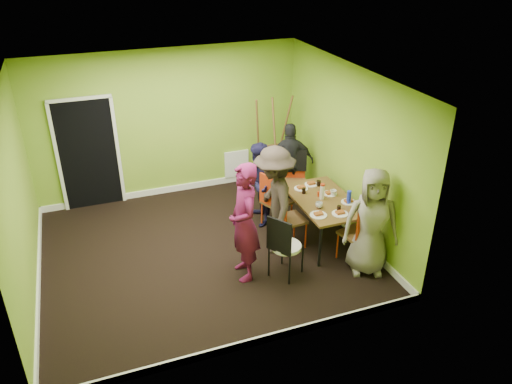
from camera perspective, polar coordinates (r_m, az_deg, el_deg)
ground at (r=8.16m, az=-5.96°, el=-6.70°), size 5.00×5.00×0.00m
room_walls at (r=7.68m, az=-6.57°, el=-0.45°), size 5.04×4.54×2.82m
dining_table at (r=8.14m, az=7.72°, el=-1.14°), size 0.90×1.50×0.75m
chair_left_far at (r=8.42m, az=2.00°, el=-0.73°), size 0.56×0.56×1.03m
chair_left_near at (r=7.93m, az=3.46°, el=-2.66°), size 0.47×0.47×1.04m
chair_back_end at (r=9.31m, az=4.50°, el=3.02°), size 0.57×0.61×1.02m
chair_front_end at (r=7.71m, az=11.78°, el=-4.36°), size 0.51×0.51×1.01m
chair_bentwood at (r=7.26m, az=3.18°, el=-5.95°), size 0.56×0.55×1.03m
easel at (r=9.69m, az=1.80°, el=5.52°), size 0.76×0.71×1.90m
plate_near_left at (r=8.40m, az=5.18°, el=0.41°), size 0.23×0.23×0.01m
plate_near_right at (r=7.64m, az=7.15°, el=-2.63°), size 0.26×0.26×0.01m
plate_far_back at (r=8.55m, az=6.33°, el=0.87°), size 0.23×0.23×0.01m
plate_far_front at (r=7.73m, az=9.58°, el=-2.46°), size 0.25×0.25×0.01m
plate_wall_back at (r=8.28m, az=8.42°, el=-0.20°), size 0.23×0.23×0.01m
plate_wall_front at (r=8.08m, az=10.53°, el=-1.13°), size 0.24×0.24×0.01m
thermos at (r=8.07m, az=7.57°, el=-0.03°), size 0.07×0.07×0.24m
blue_bottle at (r=7.99m, az=10.57°, el=-0.61°), size 0.07×0.07×0.22m
orange_bottle at (r=8.17m, az=7.14°, el=-0.22°), size 0.03×0.03×0.08m
glass_mid at (r=8.24m, az=5.49°, el=0.14°), size 0.06×0.06×0.09m
glass_back at (r=8.51m, az=7.17°, el=1.01°), size 0.07×0.07×0.10m
glass_front at (r=7.79m, az=9.45°, el=-1.84°), size 0.06×0.06×0.09m
cup_a at (r=7.84m, az=7.22°, el=-1.49°), size 0.11×0.11×0.09m
cup_b at (r=8.23m, az=8.82°, el=-0.09°), size 0.10×0.10×0.10m
person_standing at (r=7.10m, az=-1.36°, el=-3.52°), size 0.46×0.68×1.81m
person_left_far at (r=8.53m, az=0.35°, el=0.84°), size 0.63×0.77×1.48m
person_left_near at (r=7.74m, az=2.09°, el=-0.94°), size 0.88×1.25×1.76m
person_back_end at (r=9.36m, az=3.93°, el=3.44°), size 0.95×0.58×1.51m
person_front_end at (r=7.44m, az=13.02°, el=-3.38°), size 0.96×0.80×1.67m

